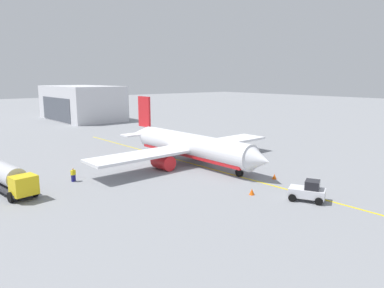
% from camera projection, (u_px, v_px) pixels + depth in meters
% --- Properties ---
extents(ground_plane, '(400.00, 400.00, 0.00)m').
position_uv_depth(ground_plane, '(192.00, 164.00, 52.59)').
color(ground_plane, gray).
extents(airplane, '(29.24, 31.75, 9.51)m').
position_uv_depth(airplane, '(190.00, 146.00, 52.49)').
color(airplane, white).
rests_on(airplane, ground).
extents(fuel_tanker, '(10.37, 4.10, 3.15)m').
position_uv_depth(fuel_tanker, '(9.00, 177.00, 39.14)').
color(fuel_tanker, '#2D2D33').
rests_on(fuel_tanker, ground).
extents(pushback_tug, '(4.11, 3.58, 2.20)m').
position_uv_depth(pushback_tug, '(308.00, 191.00, 36.63)').
color(pushback_tug, silver).
rests_on(pushback_tug, ground).
extents(refueling_worker, '(0.50, 0.60, 1.71)m').
position_uv_depth(refueling_worker, '(73.00, 175.00, 43.42)').
color(refueling_worker, navy).
rests_on(refueling_worker, ground).
extents(safety_cone_nose, '(0.58, 0.58, 0.65)m').
position_uv_depth(safety_cone_nose, '(274.00, 176.00, 44.59)').
color(safety_cone_nose, '#F2590F').
rests_on(safety_cone_nose, ground).
extents(safety_cone_wingtip, '(0.62, 0.62, 0.68)m').
position_uv_depth(safety_cone_wingtip, '(252.00, 192.00, 38.54)').
color(safety_cone_wingtip, '#F2590F').
rests_on(safety_cone_wingtip, ground).
extents(distant_hangar, '(30.01, 17.06, 10.23)m').
position_uv_depth(distant_hangar, '(81.00, 103.00, 108.52)').
color(distant_hangar, silver).
rests_on(distant_hangar, ground).
extents(taxi_line_marking, '(64.95, 3.24, 0.01)m').
position_uv_depth(taxi_line_marking, '(192.00, 164.00, 52.59)').
color(taxi_line_marking, yellow).
rests_on(taxi_line_marking, ground).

